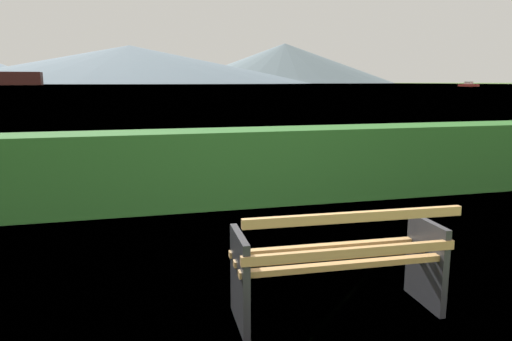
{
  "coord_description": "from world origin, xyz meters",
  "views": [
    {
      "loc": [
        -1.43,
        -3.1,
        1.72
      ],
      "look_at": [
        0.0,
        2.37,
        0.66
      ],
      "focal_mm": 33.47,
      "sensor_mm": 36.0,
      "label": 1
    }
  ],
  "objects": [
    {
      "name": "hedge_row",
      "position": [
        0.0,
        3.43,
        0.53
      ],
      "size": [
        11.52,
        0.77,
        1.06
      ],
      "primitive_type": "cube",
      "color": "#2D6B28",
      "rests_on": "ground_plane"
    },
    {
      "name": "water_surface",
      "position": [
        0.0,
        308.94,
        0.0
      ],
      "size": [
        620.0,
        620.0,
        0.0
      ],
      "primitive_type": "plane",
      "color": "#7A99A8",
      "rests_on": "ground_plane"
    },
    {
      "name": "tender_far",
      "position": [
        117.4,
        147.06,
        0.62
      ],
      "size": [
        4.02,
        7.66,
        1.76
      ],
      "color": "#B2332D",
      "rests_on": "water_surface"
    },
    {
      "name": "ground_plane",
      "position": [
        0.0,
        0.0,
        0.0
      ],
      "size": [
        1400.0,
        1400.0,
        0.0
      ],
      "primitive_type": "plane",
      "color": "#567A38"
    },
    {
      "name": "park_bench",
      "position": [
        -0.0,
        -0.06,
        0.42
      ],
      "size": [
        1.57,
        0.62,
        0.87
      ],
      "color": "tan",
      "rests_on": "ground_plane"
    }
  ]
}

